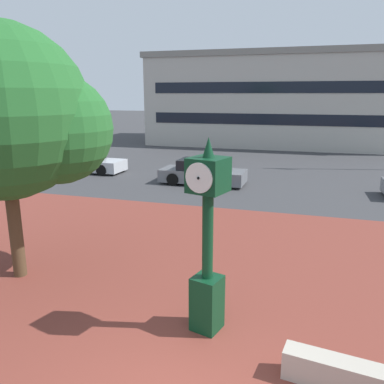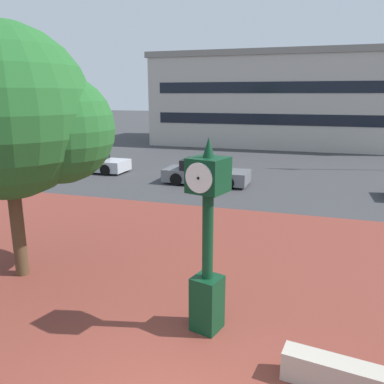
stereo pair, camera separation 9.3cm
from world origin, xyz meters
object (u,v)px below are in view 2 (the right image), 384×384
Objects in this scene: car_street_far at (92,162)px; plaza_tree at (17,116)px; civic_building at (282,99)px; car_street_near at (205,173)px; street_clock at (208,242)px.

plaza_tree is at bearing 26.24° from car_street_far.
plaza_tree is 1.43× the size of car_street_far.
civic_building reaches higher than plaza_tree.
car_street_near and car_street_far have the same top height.
civic_building is at bearing 153.69° from car_street_far.
civic_building is (2.09, 19.58, 3.51)m from car_street_near.
civic_building is at bearing 175.00° from car_street_near.
car_street_near is at bearing 82.70° from plaza_tree.
plaza_tree is at bearing -96.53° from civic_building.
car_street_near is at bearing 121.14° from street_clock.
car_street_far is 0.19× the size of civic_building.
street_clock is at bearing -11.89° from plaza_tree.
car_street_near is (1.48, 11.57, -3.49)m from plaza_tree.
civic_building is at bearing 108.04° from street_clock.
plaza_tree is (-5.03, 1.06, 2.21)m from street_clock.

